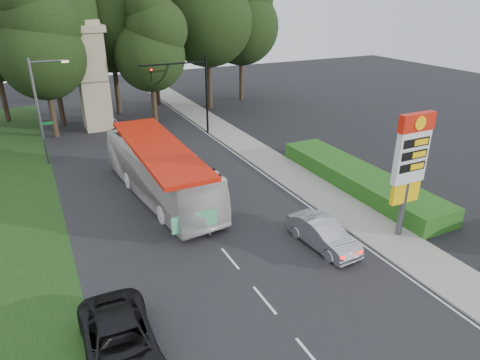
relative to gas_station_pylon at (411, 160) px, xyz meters
name	(u,v)px	position (x,y,z in m)	size (l,w,h in m)	color
ground	(270,307)	(-9.20, -1.99, -4.45)	(120.00, 120.00, 0.00)	black
road_surface	(178,196)	(-9.20, 10.01, -4.44)	(14.00, 80.00, 0.02)	black
sidewalk_right	(289,173)	(-0.70, 10.01, -4.39)	(3.00, 80.00, 0.12)	gray
grass_verge_left	(16,189)	(-18.70, 16.01, -4.44)	(5.00, 50.00, 0.02)	#193814
hedge	(358,179)	(2.30, 6.01, -3.85)	(3.00, 14.00, 1.20)	#1F5216
gas_station_pylon	(411,160)	(0.00, 0.00, 0.00)	(2.10, 0.45, 6.85)	#59595E
traffic_signal_mast	(193,85)	(-3.52, 22.00, 0.22)	(6.10, 0.35, 7.20)	black
streetlight_signs	(41,107)	(-16.19, 20.01, -0.01)	(2.75, 0.98, 8.00)	#59595E
monument	(92,76)	(-11.20, 28.01, 0.66)	(3.00, 3.00, 10.05)	gray
tree_center_right	(107,6)	(-8.20, 33.01, 6.57)	(9.24, 9.24, 18.15)	#2D2116
tree_east_near	(152,18)	(-3.20, 35.01, 5.23)	(8.12, 8.12, 15.95)	#2D2116
tree_east_mid	(207,2)	(1.80, 31.01, 6.91)	(9.52, 9.52, 18.70)	#2D2116
tree_far_east	(241,10)	(6.80, 33.01, 5.90)	(8.68, 8.68, 17.05)	#2D2116
tree_monument_left	(39,38)	(-15.20, 27.01, 4.23)	(7.28, 7.28, 14.30)	#2D2116
tree_monument_right	(149,41)	(-5.70, 27.51, 3.56)	(6.72, 6.72, 13.20)	#2D2116
transit_bus	(160,172)	(-10.18, 10.45, -2.68)	(2.97, 12.68, 3.53)	silver
sedan_silver	(323,234)	(-4.37, 0.95, -3.71)	(1.56, 4.47, 1.47)	#B1B3B9
suv_charcoal	(120,343)	(-15.40, -2.02, -3.69)	(2.53, 5.48, 1.52)	black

